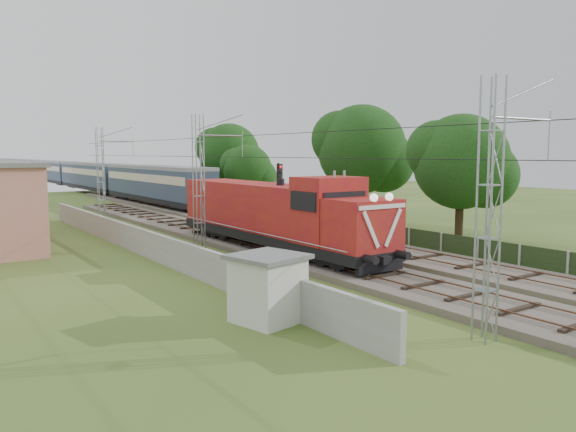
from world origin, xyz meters
TOP-DOWN VIEW (x-y plane):
  - ground at (0.00, 0.00)m, footprint 140.00×140.00m
  - track_main at (0.00, 7.00)m, footprint 4.20×70.00m
  - track_side at (5.00, 20.00)m, footprint 4.20×80.00m
  - catenary at (-2.95, 12.00)m, footprint 3.31×70.00m
  - boundary_wall at (-6.50, 12.00)m, footprint 0.25×40.00m
  - fence at (8.00, 3.00)m, footprint 0.12×32.00m
  - locomotive at (0.00, 8.27)m, footprint 3.09×17.65m
  - coach_rake at (5.00, 88.61)m, footprint 3.25×121.53m
  - signal_post at (3.29, 12.87)m, footprint 0.56×0.44m
  - relay_hut at (-7.40, -2.56)m, footprint 2.70×2.70m
  - tree_a at (11.87, 4.82)m, footprint 6.34×6.04m
  - tree_b at (12.85, 15.29)m, footprint 7.39×7.04m
  - tree_c at (10.63, 29.49)m, footprint 5.07×4.83m
  - tree_d at (11.86, 35.44)m, footprint 6.90×6.57m

SIDE VIEW (x-z plane):
  - ground at x=0.00m, z-range 0.00..0.00m
  - track_main at x=0.00m, z-range -0.04..0.41m
  - track_side at x=5.00m, z-range -0.04..0.41m
  - fence at x=8.00m, z-range 0.00..1.20m
  - boundary_wall at x=-6.50m, z-range 0.00..1.50m
  - relay_hut at x=-7.40m, z-range 0.01..2.35m
  - locomotive at x=0.00m, z-range 0.06..4.54m
  - coach_rake at x=5.00m, z-range 0.79..4.55m
  - signal_post at x=3.29m, z-range 0.95..6.04m
  - catenary at x=-2.95m, z-range 0.05..8.05m
  - tree_c at x=10.63m, z-range 0.81..7.38m
  - tree_a at x=11.87m, z-range 1.02..9.24m
  - tree_d at x=11.86m, z-range 1.10..10.04m
  - tree_b at x=12.85m, z-range 1.19..10.77m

